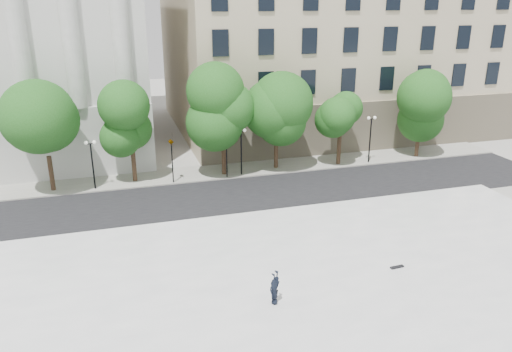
# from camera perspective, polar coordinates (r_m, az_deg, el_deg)

# --- Properties ---
(plaza) EXTENTS (44.00, 22.00, 0.45)m
(plaza) POSITION_cam_1_polar(r_m,az_deg,el_deg) (24.19, -0.74, -15.56)
(plaza) COLOR white
(plaza) RESTS_ON ground
(street) EXTENTS (60.00, 8.00, 0.02)m
(street) POSITION_cam_1_polar(r_m,az_deg,el_deg) (37.26, -7.04, -2.90)
(street) COLOR black
(street) RESTS_ON ground
(far_sidewalk) EXTENTS (60.00, 4.00, 0.12)m
(far_sidewalk) POSITION_cam_1_polar(r_m,az_deg,el_deg) (42.79, -8.41, 0.11)
(far_sidewalk) COLOR #ADABA0
(far_sidewalk) RESTS_ON ground
(building_east) EXTENTS (36.00, 26.15, 23.00)m
(building_east) POSITION_cam_1_polar(r_m,az_deg,el_deg) (60.60, 8.60, 16.49)
(building_east) COLOR #C4B695
(building_east) RESTS_ON ground
(traffic_light_west) EXTENTS (0.70, 1.84, 4.23)m
(traffic_light_west) POSITION_cam_1_polar(r_m,az_deg,el_deg) (39.99, -9.70, 4.16)
(traffic_light_west) COLOR black
(traffic_light_west) RESTS_ON ground
(traffic_light_east) EXTENTS (0.38, 1.70, 4.18)m
(traffic_light_east) POSITION_cam_1_polar(r_m,az_deg,el_deg) (40.73, -3.42, 4.62)
(traffic_light_east) COLOR black
(traffic_light_east) RESTS_ON ground
(person_lying) EXTENTS (1.55, 1.72, 0.47)m
(person_lying) POSITION_cam_1_polar(r_m,az_deg,el_deg) (24.39, 2.11, -13.93)
(person_lying) COLOR black
(person_lying) RESTS_ON plaza
(skateboard) EXTENTS (0.80, 0.25, 0.08)m
(skateboard) POSITION_cam_1_polar(r_m,az_deg,el_deg) (28.41, 15.82, -9.98)
(skateboard) COLOR black
(skateboard) RESTS_ON plaza
(street_trees) EXTENTS (36.81, 5.10, 7.96)m
(street_trees) POSITION_cam_1_polar(r_m,az_deg,el_deg) (41.75, -1.10, 7.06)
(street_trees) COLOR #382619
(street_trees) RESTS_ON ground
(lamp_posts) EXTENTS (36.82, 0.28, 4.37)m
(lamp_posts) POSITION_cam_1_polar(r_m,az_deg,el_deg) (40.51, -9.60, 3.11)
(lamp_posts) COLOR black
(lamp_posts) RESTS_ON ground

